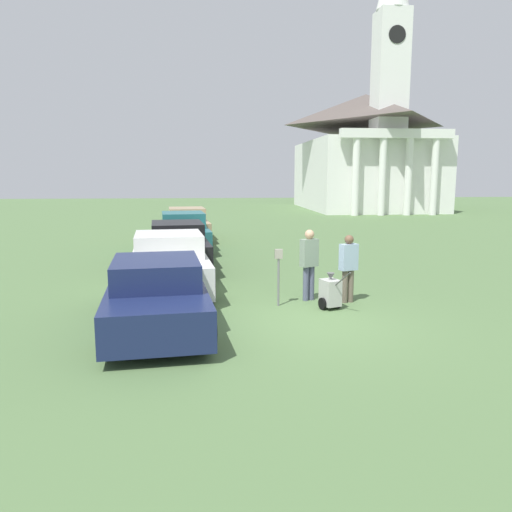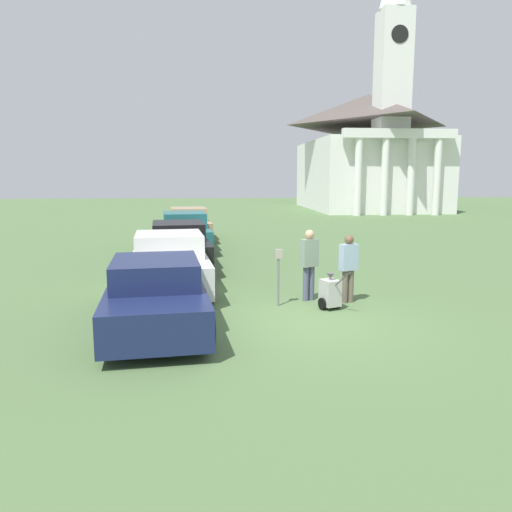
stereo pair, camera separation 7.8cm
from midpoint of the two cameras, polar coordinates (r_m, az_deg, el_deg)
name	(u,v)px [view 1 (the left image)]	position (r m, az deg, el deg)	size (l,w,h in m)	color
ground_plane	(305,323)	(10.57, 5.42, -7.59)	(120.00, 120.00, 0.00)	#517042
parked_car_navy	(157,295)	(10.32, -11.49, -4.34)	(2.39, 4.97, 1.42)	#19234C
parked_car_white	(169,264)	(13.45, -10.07, -0.90)	(2.44, 4.81, 1.56)	silver
parked_car_black	(177,246)	(16.96, -9.11, 1.15)	(2.40, 5.28, 1.52)	black
parked_car_teal	(183,233)	(20.83, -8.43, 2.66)	(2.42, 5.12, 1.57)	#23666B
parked_car_tan	(187,225)	(24.35, -8.00, 3.56)	(2.40, 5.18, 1.53)	tan
parking_meter	(279,266)	(11.66, 2.40, -1.21)	(0.18, 0.09, 1.35)	slate
person_worker	(309,260)	(12.23, 5.90, -0.48)	(0.47, 0.37, 1.75)	#515670
person_supervisor	(348,264)	(12.16, 10.33, -0.96)	(0.47, 0.34, 1.65)	#665B4C
equipment_cart	(330,292)	(11.61, 8.30, -4.14)	(0.54, 0.99, 1.00)	#B2B2AD
church	(366,149)	(47.68, 12.38, 11.90)	(10.63, 16.07, 21.43)	white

